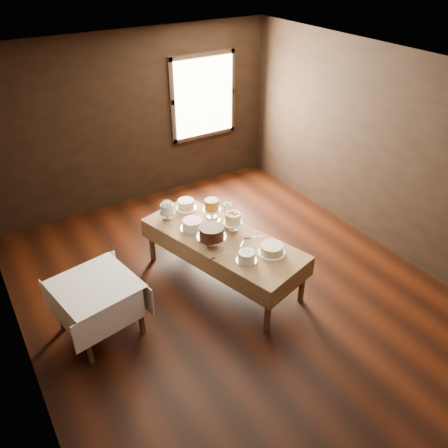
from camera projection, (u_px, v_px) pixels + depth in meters
The scene contains 23 objects.
floor at pixel (232, 292), 6.01m from camera, with size 5.00×6.00×0.01m, color black.
ceiling at pixel (235, 75), 4.50m from camera, with size 5.00×6.00×0.01m, color beige.
wall_back at pixel (133, 121), 7.40m from camera, with size 5.00×0.02×2.80m, color black.
wall_left at pixel (1, 271), 4.15m from camera, with size 0.02×6.00×2.80m, color black.
wall_right at pixel (384, 152), 6.37m from camera, with size 0.02×6.00×2.80m, color black.
window at pixel (204, 97), 7.83m from camera, with size 1.10×0.05×1.30m, color #FFEABF.
display_table at pixel (223, 240), 5.89m from camera, with size 1.44×2.37×0.69m.
side_table at pixel (95, 290), 5.09m from camera, with size 0.99×0.99×0.71m.
cake_meringue at pixel (167, 212), 6.20m from camera, with size 0.22×0.22×0.23m.
cake_speckled at pixel (186, 205), 6.44m from camera, with size 0.29×0.29×0.14m.
cake_lattice at pixel (192, 225), 6.00m from camera, with size 0.37×0.37×0.12m.
cake_caramel at pixel (212, 210), 6.21m from camera, with size 0.25×0.25×0.29m.
cake_chocolate at pixel (212, 236), 5.67m from camera, with size 0.43×0.43×0.27m.
cake_flowers at pixel (233, 223), 5.95m from camera, with size 0.26×0.26×0.26m.
cake_swirl at pixel (247, 257), 5.41m from camera, with size 0.26×0.26×0.13m.
cake_cream at pixel (272, 249), 5.55m from camera, with size 0.34×0.34×0.12m.
cake_server_a at pixel (242, 244), 5.73m from camera, with size 0.24×0.03×0.01m, color silver.
cake_server_b at pixel (257, 237), 5.87m from camera, with size 0.24×0.03×0.01m, color silver.
cake_server_c at pixel (206, 232), 5.96m from camera, with size 0.24×0.03×0.01m, color silver.
cake_server_d at pixel (218, 222), 6.17m from camera, with size 0.24×0.03×0.01m, color silver.
cake_server_e at pixel (220, 255), 5.54m from camera, with size 0.24×0.03×0.01m, color silver.
flower_vase at pixel (228, 221), 6.07m from camera, with size 0.12×0.12×0.13m, color #2D2823.
flower_bouquet at pixel (228, 209), 5.97m from camera, with size 0.14×0.14×0.20m, color white, non-canonical shape.
Camera 1 is at (-2.51, -3.84, 3.99)m, focal length 36.79 mm.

